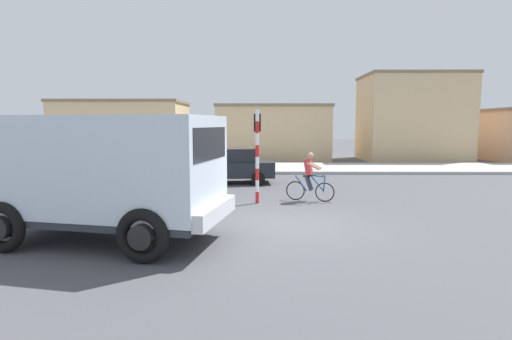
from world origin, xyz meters
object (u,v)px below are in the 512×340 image
Objects in this scene: truck_foreground at (104,170)px; car_white_mid at (231,165)px; cyclist at (310,177)px; traffic_light_pole at (257,143)px; pedestrian_near_kerb at (152,165)px; car_red_near at (153,164)px.

truck_foreground reaches higher than car_white_mid.
cyclist is (5.34, 4.89, -0.80)m from truck_foreground.
traffic_light_pole is 6.73m from pedestrian_near_kerb.
car_red_near is at bearing 133.00° from traffic_light_pole.
truck_foreground is 3.37× the size of cyclist.
car_white_mid is at bearing 125.92° from cyclist.
pedestrian_near_kerb is at bearing -178.40° from car_white_mid.
traffic_light_pole is at bearing -47.00° from car_red_near.
pedestrian_near_kerb reaches higher than car_red_near.
truck_foreground reaches higher than pedestrian_near_kerb.
traffic_light_pole reaches higher than cyclist.
truck_foreground is at bearing -81.59° from pedestrian_near_kerb.
cyclist is at bearing 42.44° from truck_foreground.
car_red_near is at bearing 103.88° from pedestrian_near_kerb.
traffic_light_pole is at bearing 52.32° from truck_foreground.
pedestrian_near_kerb is at bearing 148.05° from cyclist.
car_red_near is at bearing 168.27° from car_white_mid.
cyclist is 7.87m from pedestrian_near_kerb.
car_white_mid is at bearing 105.03° from traffic_light_pole.
pedestrian_near_kerb is at bearing 98.41° from truck_foreground.
pedestrian_near_kerb is (-4.83, 4.53, -1.22)m from traffic_light_pole.
traffic_light_pole is at bearing -43.13° from pedestrian_near_kerb.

